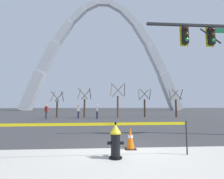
% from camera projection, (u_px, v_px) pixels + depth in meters
% --- Properties ---
extents(ground_plane, '(240.00, 240.00, 0.00)m').
position_uv_depth(ground_plane, '(126.00, 148.00, 5.80)').
color(ground_plane, '#333335').
extents(fire_hydrant, '(0.46, 0.48, 0.99)m').
position_uv_depth(fire_hydrant, '(116.00, 141.00, 4.72)').
color(fire_hydrant, black).
rests_on(fire_hydrant, ground).
extents(caution_tape_barrier, '(5.39, 0.18, 1.00)m').
position_uv_depth(caution_tape_barrier, '(97.00, 133.00, 4.85)').
color(caution_tape_barrier, '#232326').
rests_on(caution_tape_barrier, ground).
extents(traffic_cone_by_hydrant, '(0.36, 0.36, 0.73)m').
position_uv_depth(traffic_cone_by_hydrant, '(130.00, 138.00, 5.72)').
color(traffic_cone_by_hydrant, black).
rests_on(traffic_cone_by_hydrant, ground).
extents(traffic_signal_gantry, '(5.02, 0.44, 6.00)m').
position_uv_depth(traffic_signal_gantry, '(217.00, 55.00, 8.74)').
color(traffic_signal_gantry, '#232326').
rests_on(traffic_signal_gantry, ground).
extents(monument_arch, '(52.44, 3.14, 38.23)m').
position_uv_depth(monument_arch, '(103.00, 60.00, 56.99)').
color(monument_arch, silver).
rests_on(monument_arch, ground).
extents(tree_far_left, '(1.53, 1.54, 3.28)m').
position_uv_depth(tree_far_left, '(57.00, 106.00, 21.49)').
color(tree_far_left, '#473323').
rests_on(tree_far_left, ground).
extents(tree_left_mid, '(1.70, 1.71, 3.67)m').
position_uv_depth(tree_left_mid, '(84.00, 104.00, 21.75)').
color(tree_left_mid, '#473323').
rests_on(tree_left_mid, ground).
extents(tree_center_left, '(1.97, 1.98, 4.28)m').
position_uv_depth(tree_center_left, '(118.00, 102.00, 21.48)').
color(tree_center_left, brown).
rests_on(tree_center_left, ground).
extents(tree_center_right, '(1.69, 1.70, 3.64)m').
position_uv_depth(tree_center_right, '(145.00, 105.00, 22.31)').
color(tree_center_right, '#473323').
rests_on(tree_center_right, ground).
extents(tree_right_mid, '(1.67, 1.68, 3.60)m').
position_uv_depth(tree_right_mid, '(176.00, 105.00, 22.28)').
color(tree_right_mid, '#473323').
rests_on(tree_right_mid, ground).
extents(pedestrian_walking_left, '(0.35, 0.22, 1.59)m').
position_uv_depth(pedestrian_walking_left, '(79.00, 111.00, 19.55)').
color(pedestrian_walking_left, '#232847').
rests_on(pedestrian_walking_left, ground).
extents(pedestrian_standing_center, '(0.39, 0.32, 1.59)m').
position_uv_depth(pedestrian_standing_center, '(46.00, 112.00, 18.51)').
color(pedestrian_standing_center, '#38383D').
rests_on(pedestrian_standing_center, ground).
extents(pedestrian_walking_right, '(0.22, 0.34, 1.59)m').
position_uv_depth(pedestrian_walking_right, '(97.00, 111.00, 19.21)').
color(pedestrian_walking_right, '#232847').
rests_on(pedestrian_walking_right, ground).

